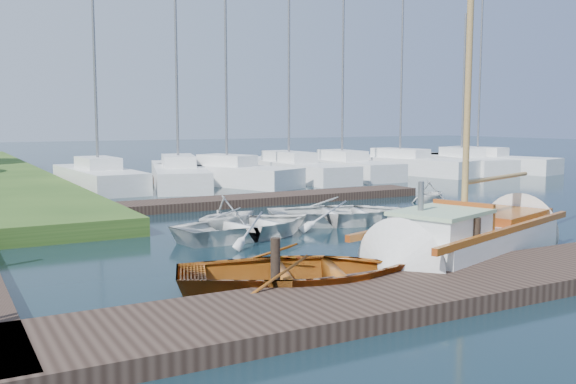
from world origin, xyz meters
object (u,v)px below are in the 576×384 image
marina_boat_1 (178,173)px  marina_boat_7 (477,161)px  mooring_post_2 (476,238)px  marina_boat_0 (98,176)px  mooring_post_1 (275,262)px  marina_boat_3 (289,168)px  marina_boat_6 (461,162)px  tender_d (430,191)px  marina_boat_2 (227,172)px  tender_b (228,212)px  tender_c (339,209)px  tender_a (249,221)px  marina_boat_4 (342,166)px  marina_boat_5 (400,163)px  dinghy (298,266)px  sailboat (471,242)px

marina_boat_1 → marina_boat_7: 18.68m
mooring_post_2 → marina_boat_0: marina_boat_0 is taller
mooring_post_1 → marina_boat_3: size_ratio=0.06×
marina_boat_0 → marina_boat_6: 20.83m
tender_d → marina_boat_6: size_ratio=0.20×
tender_d → marina_boat_6: 15.57m
marina_boat_1 → marina_boat_2: 2.24m
mooring_post_1 → marina_boat_0: 19.37m
mooring_post_2 → tender_b: 7.13m
tender_b → mooring_post_2: bearing=178.8°
tender_d → marina_boat_0: bearing=14.2°
tender_c → marina_boat_2: marina_boat_2 is taller
tender_a → marina_boat_4: size_ratio=0.38×
marina_boat_0 → marina_boat_2: bearing=-102.8°
marina_boat_2 → marina_boat_5: bearing=-106.5°
dinghy → tender_c: dinghy is taller
marina_boat_2 → marina_boat_5: 11.29m
sailboat → tender_c: sailboat is taller
mooring_post_1 → marina_boat_7: 30.37m
tender_c → tender_a: bearing=121.8°
mooring_post_2 → tender_b: size_ratio=0.38×
tender_c → marina_boat_0: marina_boat_0 is taller
tender_a → marina_boat_6: size_ratio=0.44×
tender_d → marina_boat_6: (11.56, 10.43, 0.07)m
marina_boat_6 → marina_boat_7: size_ratio=0.75×
tender_b → dinghy: bearing=146.6°
marina_boat_0 → marina_boat_7: 22.29m
mooring_post_2 → marina_boat_4: (9.78, 19.43, -0.14)m
marina_boat_0 → marina_boat_3: bearing=-91.5°
tender_a → marina_boat_0: (-0.78, 13.66, 0.16)m
marina_boat_2 → marina_boat_5: size_ratio=1.04×
mooring_post_1 → mooring_post_2: bearing=0.0°
tender_a → marina_boat_4: (12.08, 13.77, 0.15)m
mooring_post_1 → marina_boat_6: (22.25, 18.79, -0.14)m
mooring_post_1 → marina_boat_6: 29.12m
mooring_post_2 → marina_boat_2: 18.55m
tender_c → marina_boat_3: (5.70, 13.31, 0.15)m
dinghy → tender_c: (4.71, 5.79, -0.02)m
mooring_post_2 → marina_boat_2: bearing=81.9°
tender_a → marina_boat_7: marina_boat_7 is taller
marina_boat_7 → dinghy: bearing=114.9°
marina_boat_3 → marina_boat_4: (3.14, -0.20, -0.01)m
marina_boat_4 → marina_boat_6: 7.99m
marina_boat_0 → marina_boat_5: size_ratio=0.91×
marina_boat_2 → mooring_post_1: bearing=135.9°
marina_boat_7 → tender_a: bearing=107.9°
tender_a → mooring_post_2: bearing=-167.9°
dinghy → marina_boat_4: size_ratio=0.41×
marina_boat_1 → marina_boat_6: 17.22m
marina_boat_1 → marina_boat_4: 9.25m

